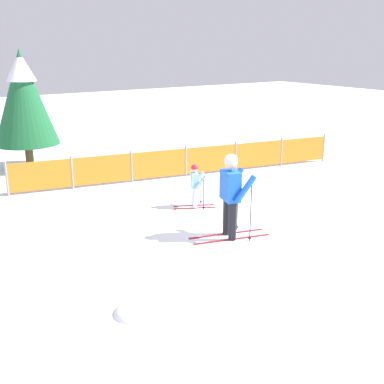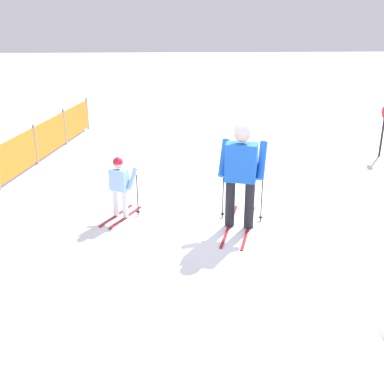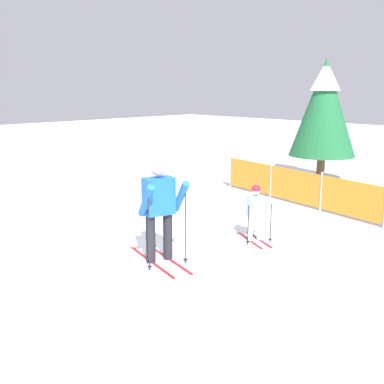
{
  "view_description": "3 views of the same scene",
  "coord_description": "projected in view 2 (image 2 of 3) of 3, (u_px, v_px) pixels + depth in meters",
  "views": [
    {
      "loc": [
        -5.85,
        -7.21,
        3.77
      ],
      "look_at": [
        -0.27,
        1.19,
        0.64
      ],
      "focal_mm": 45.0,
      "sensor_mm": 36.0,
      "label": 1
    },
    {
      "loc": [
        -7.2,
        0.94,
        3.35
      ],
      "look_at": [
        -0.36,
        0.68,
        0.67
      ],
      "focal_mm": 45.0,
      "sensor_mm": 36.0,
      "label": 2
    },
    {
      "loc": [
        5.46,
        -4.99,
        2.8
      ],
      "look_at": [
        -0.31,
        0.77,
        1.0
      ],
      "focal_mm": 45.0,
      "sensor_mm": 36.0,
      "label": 3
    }
  ],
  "objects": [
    {
      "name": "trail_marker",
      "position": [
        383.0,
        125.0,
        11.1
      ],
      "size": [
        0.28,
        0.05,
        1.21
      ],
      "color": "black",
      "rests_on": "ground_plane"
    },
    {
      "name": "skier_child",
      "position": [
        120.0,
        183.0,
        7.91
      ],
      "size": [
        0.99,
        0.65,
        1.06
      ],
      "rotation": [
        0.0,
        0.0,
        -0.46
      ],
      "color": "maroon",
      "rests_on": "ground_plane"
    },
    {
      "name": "skier_adult",
      "position": [
        241.0,
        166.0,
        7.41
      ],
      "size": [
        1.66,
        0.84,
        1.72
      ],
      "rotation": [
        0.0,
        0.0,
        -0.27
      ],
      "color": "maroon",
      "rests_on": "ground_plane"
    },
    {
      "name": "ground_plane",
      "position": [
        232.0,
        221.0,
        7.95
      ],
      "size": [
        60.0,
        60.0,
        0.0
      ],
      "primitive_type": "plane",
      "color": "white"
    }
  ]
}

